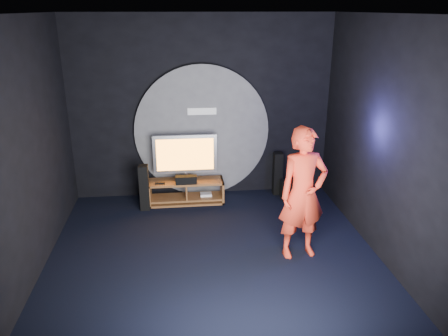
# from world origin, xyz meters

# --- Properties ---
(floor) EXTENTS (5.00, 5.00, 0.00)m
(floor) POSITION_xyz_m (0.00, 0.00, 0.00)
(floor) COLOR black
(floor) RESTS_ON ground
(back_wall) EXTENTS (5.00, 0.04, 3.50)m
(back_wall) POSITION_xyz_m (0.00, 2.50, 1.75)
(back_wall) COLOR black
(back_wall) RESTS_ON ground
(front_wall) EXTENTS (5.00, 0.04, 3.50)m
(front_wall) POSITION_xyz_m (0.00, -2.50, 1.75)
(front_wall) COLOR black
(front_wall) RESTS_ON ground
(left_wall) EXTENTS (0.04, 5.00, 3.50)m
(left_wall) POSITION_xyz_m (-2.50, 0.00, 1.75)
(left_wall) COLOR black
(left_wall) RESTS_ON ground
(right_wall) EXTENTS (0.04, 5.00, 3.50)m
(right_wall) POSITION_xyz_m (2.50, 0.00, 1.75)
(right_wall) COLOR black
(right_wall) RESTS_ON ground
(ceiling) EXTENTS (5.00, 5.00, 0.01)m
(ceiling) POSITION_xyz_m (0.00, 0.00, 3.50)
(ceiling) COLOR black
(ceiling) RESTS_ON back_wall
(wall_disc_panel) EXTENTS (2.60, 0.11, 2.60)m
(wall_disc_panel) POSITION_xyz_m (0.00, 2.44, 1.30)
(wall_disc_panel) COLOR #515156
(wall_disc_panel) RESTS_ON ground
(media_console) EXTENTS (1.43, 0.45, 0.45)m
(media_console) POSITION_xyz_m (-0.34, 2.05, 0.19)
(media_console) COLOR #9E6631
(media_console) RESTS_ON ground
(tv) EXTENTS (1.21, 0.22, 0.89)m
(tv) POSITION_xyz_m (-0.35, 2.12, 0.93)
(tv) COLOR #AEAEB5
(tv) RESTS_ON media_console
(center_speaker) EXTENTS (0.40, 0.15, 0.15)m
(center_speaker) POSITION_xyz_m (-0.35, 1.91, 0.53)
(center_speaker) COLOR black
(center_speaker) RESTS_ON media_console
(remote) EXTENTS (0.18, 0.05, 0.02)m
(remote) POSITION_xyz_m (-0.84, 1.93, 0.46)
(remote) COLOR black
(remote) RESTS_ON media_console
(tower_speaker_left) EXTENTS (0.17, 0.19, 0.87)m
(tower_speaker_left) POSITION_xyz_m (-1.13, 1.83, 0.43)
(tower_speaker_left) COLOR black
(tower_speaker_left) RESTS_ON ground
(tower_speaker_right) EXTENTS (0.17, 0.19, 0.87)m
(tower_speaker_right) POSITION_xyz_m (1.50, 2.28, 0.43)
(tower_speaker_right) COLOR black
(tower_speaker_right) RESTS_ON ground
(subwoofer) EXTENTS (0.32, 0.32, 0.36)m
(subwoofer) POSITION_xyz_m (1.68, 2.01, 0.18)
(subwoofer) COLOR black
(subwoofer) RESTS_ON ground
(player) EXTENTS (0.80, 0.59, 2.01)m
(player) POSITION_xyz_m (1.32, -0.05, 1.01)
(player) COLOR red
(player) RESTS_ON ground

